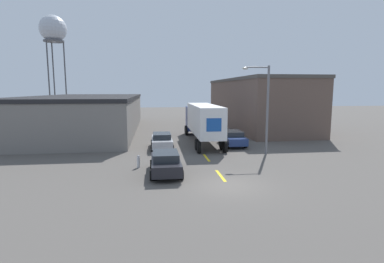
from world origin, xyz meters
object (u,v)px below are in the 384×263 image
Objects in this scene: parked_car_left_near at (166,162)px; parked_car_right_mid at (232,138)px; semi_truck at (202,119)px; water_tower at (53,30)px; fire_hydrant at (138,161)px; parked_car_left_far at (162,140)px; street_lamp at (264,103)px.

parked_car_left_near and parked_car_right_mid have the same top height.
water_tower is (-25.78, 36.59, 15.56)m from semi_truck.
parked_car_right_mid is at bearing -54.01° from water_tower.
fire_hydrant is at bearing -121.35° from semi_truck.
water_tower is at bearing 125.82° from semi_truck.
fire_hydrant is (-1.90, -6.90, -0.33)m from parked_car_left_far.
water_tower is 2.75× the size of street_lamp.
parked_car_right_mid is 5.81m from street_lamp.
street_lamp is at bearing -21.75° from parked_car_left_far.
water_tower is at bearing 124.77° from street_lamp.
parked_car_left_near is 2.68m from fire_hydrant.
fire_hydrant is at bearing 135.60° from parked_car_left_near.
semi_truck is 2.88× the size of parked_car_right_mid.
semi_truck is 12.95m from parked_car_left_near.
street_lamp reaches higher than fire_hydrant.
semi_truck reaches higher than parked_car_left_far.
parked_car_right_mid is at bearing 5.44° from parked_car_left_far.
parked_car_right_mid reaches higher than fire_hydrant.
street_lamp is (8.80, 5.26, 3.67)m from parked_car_left_near.
water_tower is 53.60m from fire_hydrant.
street_lamp is (4.34, -6.79, 2.01)m from semi_truck.
parked_car_left_far is at bearing 74.59° from fire_hydrant.
street_lamp is (1.65, -4.19, 3.67)m from parked_car_right_mid.
water_tower is at bearing 125.99° from parked_car_right_mid.
semi_truck is 14.75× the size of fire_hydrant.
street_lamp is (8.80, -3.51, 3.67)m from parked_car_left_far.
parked_car_right_mid is 0.62× the size of street_lamp.
water_tower reaches higher than street_lamp.
street_lamp reaches higher than semi_truck.
semi_truck is at bearing 122.56° from street_lamp.
water_tower is (-28.46, 39.19, 17.22)m from parked_car_right_mid.
parked_car_left_near reaches higher than fire_hydrant.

